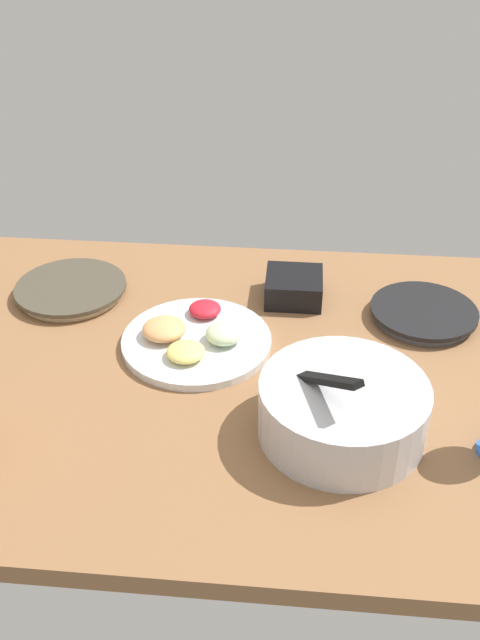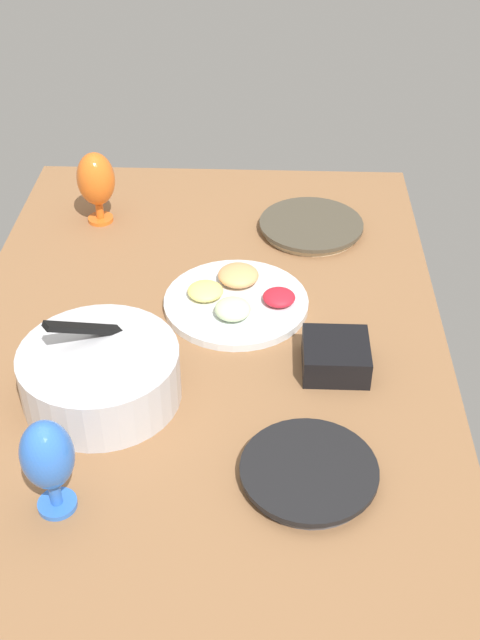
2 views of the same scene
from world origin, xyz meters
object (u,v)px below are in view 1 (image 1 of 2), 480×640
at_px(dinner_plate_right, 71,289).
at_px(mixing_bowl, 343,407).
at_px(square_bowl_black, 294,286).
at_px(fruit_platter, 195,338).
at_px(dinner_plate_left, 423,313).

height_order(dinner_plate_right, mixing_bowl, mixing_bowl).
bearing_deg(dinner_plate_right, square_bowl_black, -176.54).
xyz_separation_m(dinner_plate_right, fruit_platter, (-0.32, 0.18, 0.00)).
distance_m(mixing_bowl, fruit_platter, 0.39).
relative_size(fruit_platter, square_bowl_black, 2.44).
xyz_separation_m(dinner_plate_left, square_bowl_black, (0.30, -0.06, 0.02)).
xyz_separation_m(fruit_platter, square_bowl_black, (-0.21, -0.21, 0.02)).
distance_m(dinner_plate_left, mixing_bowl, 0.44).
relative_size(dinner_plate_left, fruit_platter, 0.75).
bearing_deg(square_bowl_black, dinner_plate_right, 3.46).
xyz_separation_m(dinner_plate_left, dinner_plate_right, (0.83, -0.03, -0.00)).
height_order(mixing_bowl, fruit_platter, mixing_bowl).
distance_m(dinner_plate_left, dinner_plate_right, 0.83).
height_order(dinner_plate_left, mixing_bowl, mixing_bowl).
height_order(dinner_plate_right, fruit_platter, fruit_platter).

